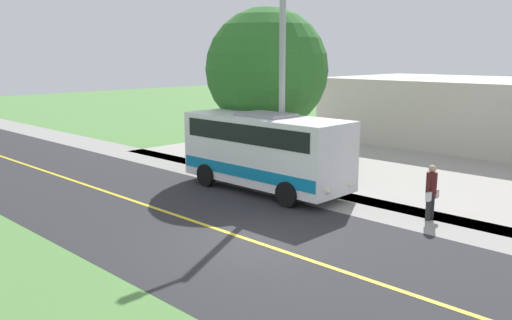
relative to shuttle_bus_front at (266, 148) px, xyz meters
name	(u,v)px	position (x,y,z in m)	size (l,w,h in m)	color
ground_plane	(254,242)	(4.50, 3.76, -1.65)	(120.00, 120.00, 0.00)	#548442
road_surface	(254,241)	(4.50, 3.76, -1.65)	(8.00, 100.00, 0.01)	#28282B
sidewalk	(357,205)	(-0.70, 3.76, -1.65)	(2.40, 100.00, 0.01)	gray
road_centre_line	(254,241)	(4.50, 3.76, -1.64)	(0.16, 100.00, 0.00)	gold
shuttle_bus_front	(266,148)	(0.00, 0.00, 0.00)	(2.64, 7.02, 3.01)	white
pedestrian_with_bags	(431,190)	(-0.90, 6.37, -0.69)	(0.72, 0.34, 1.79)	#262628
street_light_pole	(280,70)	(-0.39, 0.37, 2.97)	(1.97, 0.24, 8.41)	#9E9EA3
tree_curbside	(267,70)	(-2.90, -2.66, 2.87)	(5.50, 5.50, 7.28)	brown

